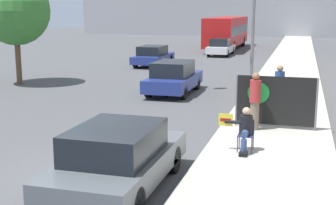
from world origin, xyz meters
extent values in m
plane|color=#4F4F51|center=(0.00, 0.00, 0.00)|extent=(160.00, 160.00, 0.00)
cube|color=#B7B2A8|center=(3.96, 15.00, 0.06)|extent=(3.40, 90.00, 0.13)
cylinder|color=#474C56|center=(3.16, 2.44, 0.33)|extent=(0.03, 0.03, 0.42)
cylinder|color=#474C56|center=(3.53, 2.44, 0.33)|extent=(0.03, 0.03, 0.42)
cylinder|color=#474C56|center=(3.16, 2.81, 0.33)|extent=(0.03, 0.03, 0.42)
cylinder|color=#474C56|center=(3.53, 2.81, 0.33)|extent=(0.03, 0.03, 0.42)
cube|color=navy|center=(3.35, 2.63, 0.55)|extent=(0.40, 0.40, 0.02)
cube|color=navy|center=(3.35, 2.82, 0.75)|extent=(0.40, 0.02, 0.38)
cylinder|color=#334775|center=(3.35, 2.47, 0.65)|extent=(0.18, 0.42, 0.18)
cylinder|color=#334775|center=(3.35, 2.26, 0.33)|extent=(0.16, 0.16, 0.42)
cube|color=black|center=(3.35, 2.20, 0.18)|extent=(0.20, 0.28, 0.10)
cylinder|color=black|center=(3.35, 2.66, 0.82)|extent=(0.34, 0.34, 0.52)
sphere|color=tan|center=(3.35, 2.66, 1.19)|extent=(0.22, 0.22, 0.22)
cylinder|color=black|center=(3.02, 2.58, 0.90)|extent=(0.45, 0.09, 0.09)
cube|color=yellow|center=(2.82, 2.58, 0.95)|extent=(0.38, 0.02, 0.33)
cube|color=#AD1414|center=(2.82, 2.56, 0.95)|extent=(0.29, 0.01, 0.08)
cylinder|color=#756651|center=(3.34, 4.96, 0.56)|extent=(0.28, 0.28, 0.87)
cylinder|color=#B23333|center=(3.34, 4.96, 1.34)|extent=(0.34, 0.34, 0.69)
sphere|color=#936B4C|center=(3.34, 4.96, 1.80)|extent=(0.23, 0.23, 0.23)
cylinder|color=#756651|center=(3.95, 7.27, 0.56)|extent=(0.28, 0.28, 0.86)
cylinder|color=navy|center=(3.95, 7.27, 1.33)|extent=(0.34, 0.34, 0.68)
sphere|color=tan|center=(3.95, 7.27, 1.79)|extent=(0.23, 0.23, 0.23)
cylinder|color=slate|center=(2.72, 5.33, 0.95)|extent=(0.06, 0.06, 1.64)
cylinder|color=slate|center=(5.17, 5.33, 0.95)|extent=(0.06, 0.06, 1.64)
cube|color=black|center=(3.94, 5.33, 1.00)|extent=(2.45, 0.02, 1.54)
cylinder|color=#197A33|center=(3.41, 5.31, 1.23)|extent=(0.68, 0.01, 0.68)
cylinder|color=slate|center=(2.41, 12.65, 3.07)|extent=(0.16, 0.16, 5.89)
cube|color=#565B60|center=(1.03, -0.48, 0.54)|extent=(1.88, 4.30, 0.53)
cube|color=black|center=(1.03, -0.65, 1.11)|extent=(1.62, 2.24, 0.63)
cylinder|color=black|center=(0.20, 0.85, 0.32)|extent=(0.22, 0.64, 0.64)
cylinder|color=black|center=(1.86, 0.85, 0.32)|extent=(0.22, 0.64, 0.64)
cylinder|color=black|center=(0.20, -1.81, 0.32)|extent=(0.22, 0.64, 0.64)
cylinder|color=black|center=(1.86, -1.81, 0.32)|extent=(0.22, 0.64, 0.64)
cube|color=navy|center=(-0.93, 11.08, 0.55)|extent=(1.79, 4.27, 0.56)
cube|color=black|center=(-0.93, 10.91, 1.16)|extent=(1.54, 2.22, 0.65)
cylinder|color=black|center=(-1.72, 12.40, 0.32)|extent=(0.22, 0.64, 0.64)
cylinder|color=black|center=(-0.15, 12.40, 0.32)|extent=(0.22, 0.64, 0.64)
cylinder|color=black|center=(-1.72, 9.75, 0.32)|extent=(0.22, 0.64, 0.64)
cylinder|color=black|center=(-0.15, 9.75, 0.32)|extent=(0.22, 0.64, 0.64)
cube|color=navy|center=(-5.07, 20.87, 0.52)|extent=(1.81, 4.36, 0.49)
cube|color=black|center=(-5.07, 20.69, 1.06)|extent=(1.55, 2.27, 0.60)
cylinder|color=black|center=(-5.87, 22.22, 0.32)|extent=(0.22, 0.64, 0.64)
cylinder|color=black|center=(-4.28, 22.22, 0.32)|extent=(0.22, 0.64, 0.64)
cylinder|color=black|center=(-5.87, 19.51, 0.32)|extent=(0.22, 0.64, 0.64)
cylinder|color=black|center=(-4.28, 19.51, 0.32)|extent=(0.22, 0.64, 0.64)
cube|color=silver|center=(-1.88, 29.37, 0.54)|extent=(1.71, 4.73, 0.53)
cube|color=black|center=(-1.88, 29.18, 1.12)|extent=(1.47, 2.46, 0.63)
cylinder|color=black|center=(-2.62, 30.84, 0.32)|extent=(0.22, 0.64, 0.64)
cylinder|color=black|center=(-1.13, 30.84, 0.32)|extent=(0.22, 0.64, 0.64)
cylinder|color=black|center=(-2.62, 27.90, 0.32)|extent=(0.22, 0.64, 0.64)
cylinder|color=black|center=(-1.13, 27.90, 0.32)|extent=(0.22, 0.64, 0.64)
cube|color=red|center=(-2.39, 35.55, 1.73)|extent=(2.49, 11.99, 2.57)
cube|color=black|center=(-2.39, 35.55, 1.87)|extent=(2.51, 11.39, 0.84)
cylinder|color=black|center=(-3.48, 39.26, 0.52)|extent=(0.30, 1.04, 1.04)
cylinder|color=black|center=(-1.29, 39.26, 0.52)|extent=(0.30, 1.04, 1.04)
cylinder|color=black|center=(-3.48, 31.83, 0.52)|extent=(0.30, 1.04, 1.04)
cylinder|color=black|center=(-1.29, 31.83, 0.52)|extent=(0.30, 1.04, 1.04)
cube|color=navy|center=(-0.97, 10.82, 0.48)|extent=(0.24, 0.95, 0.32)
cylinder|color=black|center=(-0.97, 10.77, 0.89)|extent=(0.28, 0.28, 0.65)
sphere|color=black|center=(-0.97, 10.77, 1.23)|extent=(0.24, 0.24, 0.24)
cylinder|color=black|center=(-0.97, 11.61, 0.30)|extent=(0.10, 0.60, 0.60)
cylinder|color=black|center=(-0.97, 10.03, 0.30)|extent=(0.10, 0.60, 0.60)
cylinder|color=brown|center=(-9.32, 11.48, 1.25)|extent=(0.28, 0.28, 2.51)
sphere|color=#387A33|center=(-9.32, 11.48, 3.72)|extent=(3.46, 3.46, 3.46)
camera|label=1|loc=(4.67, -9.35, 3.83)|focal=50.00mm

